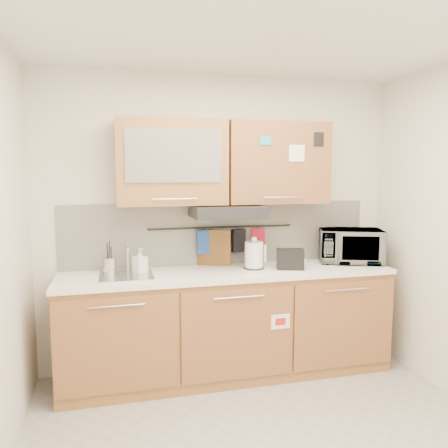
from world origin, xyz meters
TOP-DOWN VIEW (x-y plane):
  - ceiling at (0.00, 0.00)m, footprint 3.20×3.20m
  - wall_back at (0.00, 1.50)m, footprint 3.20×0.00m
  - base_cabinet at (0.00, 1.19)m, footprint 2.80×0.64m
  - countertop at (0.00, 1.19)m, footprint 2.82×0.62m
  - backsplash at (0.00, 1.49)m, footprint 2.80×0.02m
  - upper_cabinets at (-0.00, 1.32)m, footprint 1.82×0.37m
  - range_hood at (0.00, 1.25)m, footprint 0.60×0.46m
  - sink at (-0.85, 1.21)m, footprint 0.42×0.40m
  - utensil_rail at (0.00, 1.45)m, footprint 1.30×0.02m
  - utensil_crock at (-0.98, 1.32)m, footprint 0.13×0.13m
  - kettle at (0.23, 1.22)m, footprint 0.20×0.18m
  - toaster at (0.53, 1.13)m, footprint 0.26×0.20m
  - microwave at (1.18, 1.26)m, footprint 0.65×0.55m
  - soap_bottle at (-0.74, 1.28)m, footprint 0.13×0.13m
  - cutting_board at (-0.10, 1.44)m, footprint 0.33×0.17m
  - oven_mitt at (-0.17, 1.44)m, footprint 0.13×0.06m
  - dark_pouch at (0.16, 1.44)m, footprint 0.14×0.08m
  - pot_holder at (0.34, 1.44)m, footprint 0.12×0.07m

SIDE VIEW (x-z plane):
  - base_cabinet at x=0.00m, z-range -0.03..0.85m
  - countertop at x=0.00m, z-range 0.88..0.92m
  - sink at x=-0.85m, z-range 0.79..1.05m
  - utensil_crock at x=-0.98m, z-range 0.85..1.13m
  - toaster at x=0.53m, z-range 0.92..1.10m
  - soap_bottle at x=-0.74m, z-range 0.92..1.13m
  - cutting_board at x=-0.10m, z-range 0.81..1.24m
  - kettle at x=0.23m, z-range 0.89..1.17m
  - microwave at x=1.18m, z-range 0.92..1.23m
  - oven_mitt at x=-0.17m, z-range 1.03..1.24m
  - dark_pouch at x=0.16m, z-range 1.03..1.24m
  - pot_holder at x=0.34m, z-range 1.09..1.24m
  - backsplash at x=0.00m, z-range 0.92..1.48m
  - utensil_rail at x=0.00m, z-range 1.25..1.27m
  - wall_back at x=0.00m, z-range -0.30..2.90m
  - range_hood at x=0.00m, z-range 1.37..1.47m
  - upper_cabinets at x=0.00m, z-range 1.48..2.18m
  - ceiling at x=0.00m, z-range 2.60..2.60m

